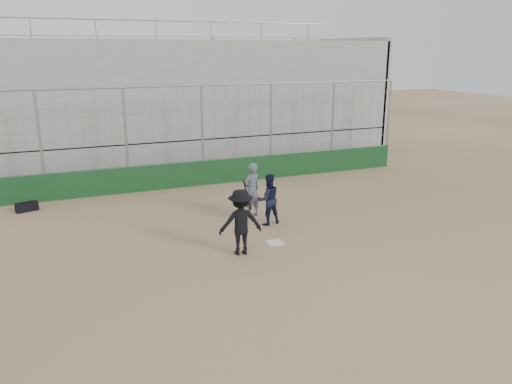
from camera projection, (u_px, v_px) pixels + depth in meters
name	position (u px, v px, depth m)	size (l,w,h in m)	color
ground	(275.00, 243.00, 14.30)	(90.00, 90.00, 0.00)	#7C6243
home_plate	(275.00, 242.00, 14.30)	(0.44, 0.44, 0.02)	white
backstop	(203.00, 162.00, 20.26)	(18.10, 0.25, 4.04)	#123A1A
bleachers	(173.00, 102.00, 24.12)	(20.25, 6.70, 6.98)	gray
batter_at_plate	(241.00, 222.00, 13.33)	(1.25, 0.85, 1.95)	black
catcher_crouched	(268.00, 208.00, 15.68)	(0.88, 0.73, 1.11)	black
umpire	(252.00, 193.00, 16.36)	(0.66, 0.44, 1.64)	#545A6A
equipment_bag	(27.00, 207.00, 17.09)	(0.77, 0.47, 0.35)	black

